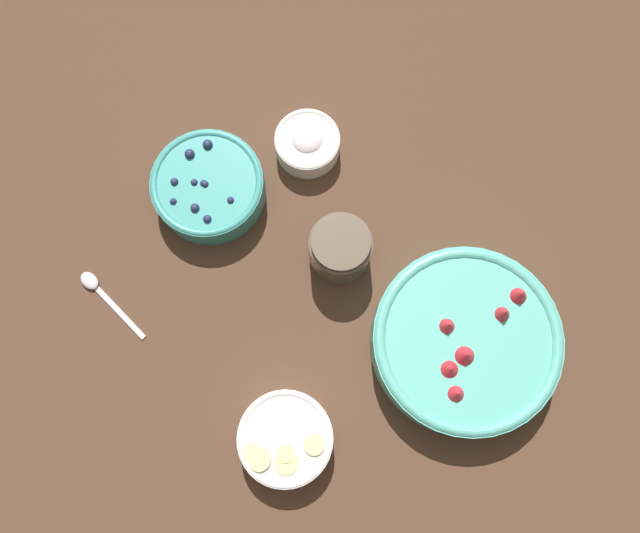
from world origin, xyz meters
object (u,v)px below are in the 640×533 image
object	(u,v)px
bowl_bananas	(286,438)
jar_chocolate	(340,249)
bowl_blueberries	(208,186)
bowl_cream	(307,143)
bowl_strawberries	(465,341)

from	to	relation	value
bowl_bananas	jar_chocolate	distance (m)	0.28
bowl_blueberries	bowl_cream	xyz separation A→B (m)	(0.05, 0.16, -0.01)
bowl_blueberries	bowl_bananas	xyz separation A→B (m)	(0.35, -0.17, -0.00)
bowl_strawberries	bowl_cream	size ratio (longest dim) A/B	2.65
bowl_strawberries	jar_chocolate	bearing A→B (deg)	-171.82
bowl_strawberries	jar_chocolate	xyz separation A→B (m)	(-0.22, -0.03, 0.00)
bowl_bananas	bowl_cream	bearing A→B (deg)	131.59
bowl_blueberries	bowl_cream	size ratio (longest dim) A/B	1.69
bowl_strawberries	jar_chocolate	world-z (taller)	jar_chocolate
bowl_cream	jar_chocolate	world-z (taller)	jar_chocolate
bowl_bananas	jar_chocolate	bearing A→B (deg)	119.21
bowl_blueberries	bowl_cream	distance (m)	0.17
jar_chocolate	bowl_cream	bearing A→B (deg)	150.98
bowl_strawberries	bowl_cream	bearing A→B (deg)	171.60
bowl_strawberries	bowl_blueberries	xyz separation A→B (m)	(-0.43, -0.10, -0.01)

